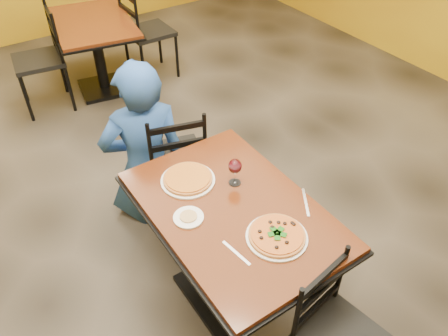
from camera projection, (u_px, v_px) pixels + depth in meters
floor at (192, 240)px, 3.17m from camera, size 7.00×8.00×0.01m
table_main at (233, 232)px, 2.49m from camera, size 0.83×1.23×0.75m
table_second at (96, 40)px, 4.40m from camera, size 0.92×1.21×0.75m
chair_main_far at (174, 157)px, 3.17m from camera, size 0.50×0.50×0.89m
chair_second_left at (38, 61)px, 4.19m from camera, size 0.50×0.50×0.98m
chair_second_right at (149, 32)px, 4.68m from camera, size 0.45×0.45×0.99m
diner at (143, 141)px, 3.05m from camera, size 0.68×0.53×1.21m
plate_main at (277, 237)px, 2.20m from camera, size 0.31×0.31×0.01m
pizza_main at (277, 235)px, 2.19m from camera, size 0.28×0.28×0.02m
plate_far at (188, 180)px, 2.52m from camera, size 0.31×0.31×0.01m
pizza_far at (188, 178)px, 2.51m from camera, size 0.28×0.28×0.02m
side_plate at (188, 217)px, 2.30m from camera, size 0.16×0.16×0.01m
dip at (188, 216)px, 2.30m from camera, size 0.09×0.09×0.01m
wine_glass at (235, 171)px, 2.45m from camera, size 0.08×0.08×0.18m
fork at (236, 253)px, 2.13m from camera, size 0.04×0.19×0.00m
knife at (306, 202)px, 2.39m from camera, size 0.13×0.18×0.00m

